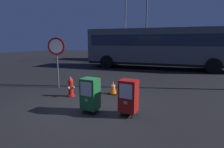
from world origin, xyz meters
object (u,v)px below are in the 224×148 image
newspaper_box_secondary (90,94)px  traffic_cone (113,87)px  newspaper_box_primary (128,96)px  bus_far (142,45)px  fire_hydrant (71,87)px  bus_near (157,46)px  street_light_far_right (125,20)px  street_light_near_left (147,13)px  stop_sign (57,52)px

newspaper_box_secondary → traffic_cone: size_ratio=1.92×
newspaper_box_primary → bus_far: 14.62m
fire_hydrant → bus_far: (-1.33, 13.34, 1.36)m
bus_near → bus_far: size_ratio=1.01×
fire_hydrant → street_light_far_right: bearing=104.1°
newspaper_box_secondary → fire_hydrant: bearing=147.1°
fire_hydrant → newspaper_box_primary: newspaper_box_primary is taller
bus_near → street_light_near_left: size_ratio=1.28×
newspaper_box_secondary → stop_sign: bearing=148.4°
street_light_far_right → traffic_cone: bearing=-69.7°
traffic_cone → street_light_far_right: size_ratio=0.07×
newspaper_box_secondary → stop_sign: 3.54m
bus_near → bus_far: same height
newspaper_box_secondary → street_light_near_left: (-2.19, 13.42, 4.19)m
traffic_cone → stop_sign: bearing=-175.5°
bus_near → street_light_near_left: street_light_near_left is taller
bus_near → street_light_near_left: 5.21m
traffic_cone → street_light_far_right: 14.58m
street_light_near_left → street_light_far_right: 3.34m
stop_sign → street_light_far_right: 13.79m
newspaper_box_secondary → newspaper_box_primary: bearing=14.9°
newspaper_box_primary → bus_near: bus_near is taller
newspaper_box_primary → bus_near: 9.56m
traffic_cone → bus_far: (-2.63, 12.34, 1.45)m
fire_hydrant → stop_sign: size_ratio=0.33×
fire_hydrant → bus_far: bus_far is taller
stop_sign → street_light_near_left: bearing=86.6°
stop_sign → street_light_far_right: bearing=99.4°
street_light_near_left → bus_far: bearing=126.0°
bus_near → street_light_near_left: bearing=110.0°
newspaper_box_secondary → bus_far: size_ratio=0.10×
newspaper_box_secondary → traffic_cone: (-0.23, 1.98, -0.31)m
fire_hydrant → newspaper_box_primary: 2.70m
bus_far → newspaper_box_primary: bearing=-77.5°
bus_far → street_light_near_left: size_ratio=1.27×
traffic_cone → bus_near: size_ratio=0.05×
stop_sign → bus_far: 12.55m
fire_hydrant → newspaper_box_secondary: (1.52, -0.99, 0.22)m
street_light_near_left → newspaper_box_primary: bearing=-76.0°
fire_hydrant → newspaper_box_primary: (2.60, -0.70, 0.22)m
stop_sign → street_light_far_right: size_ratio=0.29×
bus_near → bus_far: (-2.63, 4.63, 0.00)m
fire_hydrant → newspaper_box_secondary: 1.83m
newspaper_box_primary → traffic_cone: 2.16m
newspaper_box_primary → newspaper_box_secondary: same height
newspaper_box_primary → newspaper_box_secondary: size_ratio=1.00×
traffic_cone → street_light_far_right: (-4.85, 13.10, 4.18)m
bus_far → street_light_near_left: street_light_near_left is taller
newspaper_box_secondary → street_light_near_left: 14.23m
newspaper_box_secondary → bus_near: 9.76m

